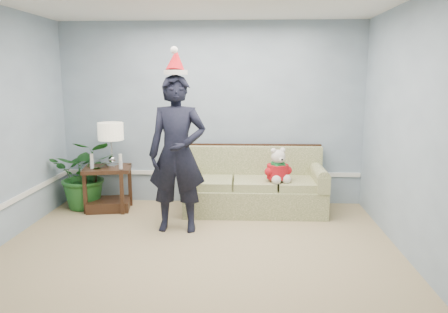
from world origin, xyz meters
TOP-DOWN VIEW (x-y plane):
  - room_shell at (0.00, 0.00)m, footprint 4.54×5.04m
  - wainscot_trim at (-1.18, 1.18)m, footprint 4.49×4.99m
  - sofa at (0.65, 2.09)m, footprint 1.97×0.87m
  - side_table at (-1.45, 2.00)m, footprint 0.74×0.66m
  - table_lamp at (-1.39, 2.03)m, footprint 0.36×0.36m
  - candle_pair at (-1.43, 1.89)m, footprint 0.46×0.05m
  - houseplant at (-1.80, 2.08)m, footprint 1.05×0.95m
  - man at (-0.31, 1.23)m, footprint 0.71×0.47m
  - santa_hat at (-0.31, 1.24)m, footprint 0.30×0.34m
  - teddy_bear at (0.96, 1.86)m, footprint 0.38×0.38m

SIDE VIEW (x-z plane):
  - side_table at x=-1.45m, z-range -0.07..0.56m
  - sofa at x=0.65m, z-range -0.13..0.78m
  - wainscot_trim at x=-1.18m, z-range 0.42..0.48m
  - houseplant at x=-1.80m, z-range 0.00..1.01m
  - teddy_bear at x=0.96m, z-range 0.41..0.89m
  - candle_pair at x=-1.43m, z-range 0.62..0.83m
  - man at x=-0.31m, z-range 0.00..1.93m
  - table_lamp at x=-1.39m, z-range 0.79..1.43m
  - room_shell at x=0.00m, z-range -0.02..2.72m
  - santa_hat at x=-0.31m, z-range 1.90..2.23m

